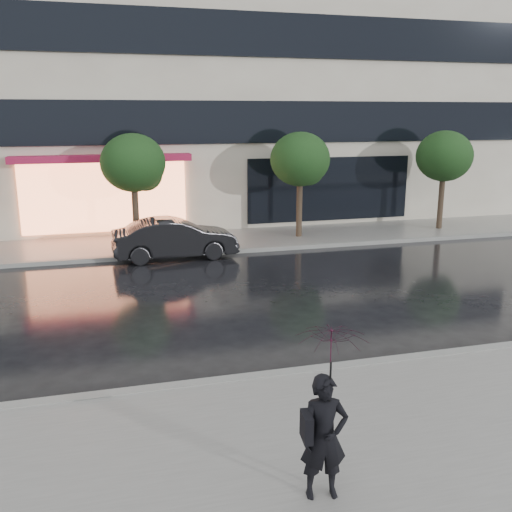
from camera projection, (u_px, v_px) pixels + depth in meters
name	position (u px, v px, depth m)	size (l,w,h in m)	color
ground	(323.00, 350.00, 11.45)	(120.00, 120.00, 0.00)	black
sidewalk_near	(405.00, 432.00, 8.39)	(60.00, 4.50, 0.12)	slate
sidewalk_far	(220.00, 241.00, 21.03)	(60.00, 3.50, 0.12)	slate
curb_near	(343.00, 368.00, 10.49)	(60.00, 0.25, 0.14)	gray
curb_far	(230.00, 251.00, 19.39)	(60.00, 0.25, 0.14)	gray
office_building	(183.00, 15.00, 26.09)	(30.00, 12.76, 18.00)	beige
tree_mid_west	(135.00, 165.00, 19.38)	(2.20, 2.20, 3.99)	#33261C
tree_mid_east	(301.00, 161.00, 20.91)	(2.20, 2.20, 3.99)	#33261C
tree_far_east	(445.00, 158.00, 22.43)	(2.20, 2.20, 3.99)	#33261C
parked_car	(175.00, 239.00, 18.58)	(1.40, 4.01, 1.32)	black
pedestrian_with_umbrella	(328.00, 390.00, 6.59)	(0.93, 0.94, 2.16)	black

